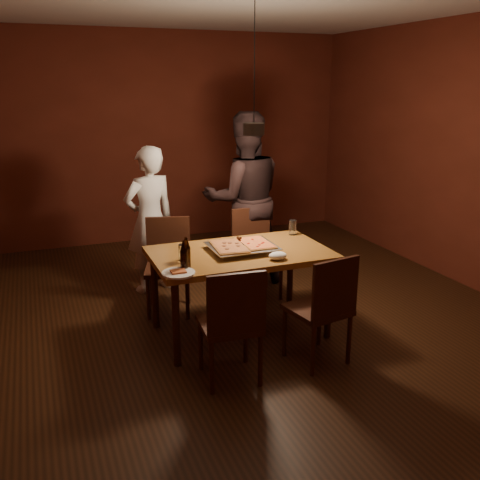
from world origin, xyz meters
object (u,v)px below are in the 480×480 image
object	(u,v)px
diner_white	(150,220)
plate_slice	(178,273)
chair_near_left	(233,316)
pizza_tray	(242,248)
dining_table	(240,259)
beer_bottle_a	(184,255)
diner_dark	(244,199)
pendant_lamp	(254,128)
chair_far_left	(168,256)
chair_far_right	(255,244)
beer_bottle_b	(186,252)
chair_near_right	(325,301)

from	to	relation	value
diner_white	plate_slice	bearing A→B (deg)	68.86
chair_near_left	pizza_tray	bearing A→B (deg)	68.51
dining_table	beer_bottle_a	size ratio (longest dim) A/B	6.48
chair_near_left	diner_dark	world-z (taller)	diner_dark
pizza_tray	dining_table	bearing A→B (deg)	-168.32
plate_slice	pendant_lamp	world-z (taller)	pendant_lamp
chair_far_left	beer_bottle_a	distance (m)	1.07
chair_far_right	plate_slice	world-z (taller)	chair_far_right
beer_bottle_b	diner_dark	size ratio (longest dim) A/B	0.13
beer_bottle_a	beer_bottle_b	xyz separation A→B (m)	(0.03, 0.05, 0.01)
chair_far_right	pizza_tray	world-z (taller)	chair_far_right
chair_far_left	diner_dark	xyz separation A→B (m)	(0.97, 0.46, 0.39)
beer_bottle_a	chair_near_right	bearing A→B (deg)	-26.70
chair_near_left	plate_slice	xyz separation A→B (m)	(-0.28, 0.41, 0.22)
chair_near_left	beer_bottle_a	xyz separation A→B (m)	(-0.21, 0.49, 0.33)
beer_bottle_a	chair_far_right	bearing A→B (deg)	46.08
chair_near_left	diner_white	xyz separation A→B (m)	(-0.14, 2.05, 0.23)
pizza_tray	plate_slice	distance (m)	0.75
dining_table	diner_white	size ratio (longest dim) A/B	0.98
chair_near_left	pendant_lamp	distance (m)	1.67
pizza_tray	pendant_lamp	size ratio (longest dim) A/B	0.50
plate_slice	diner_white	bearing A→B (deg)	85.27
beer_bottle_b	diner_dark	xyz separation A→B (m)	(1.05, 1.43, 0.05)
beer_bottle_a	plate_slice	size ratio (longest dim) A/B	0.92
beer_bottle_a	beer_bottle_b	world-z (taller)	beer_bottle_b
chair_near_left	pizza_tray	world-z (taller)	chair_near_left
chair_far_right	pizza_tray	size ratio (longest dim) A/B	0.88
diner_white	diner_dark	xyz separation A→B (m)	(1.02, -0.08, 0.16)
diner_dark	pizza_tray	bearing A→B (deg)	75.95
diner_white	dining_table	bearing A→B (deg)	94.86
dining_table	chair_near_left	size ratio (longest dim) A/B	3.09
beer_bottle_a	chair_near_left	bearing A→B (deg)	-66.85
pizza_tray	diner_white	size ratio (longest dim) A/B	0.36
pizza_tray	plate_slice	world-z (taller)	pizza_tray
plate_slice	diner_dark	xyz separation A→B (m)	(1.15, 1.56, 0.16)
beer_bottle_a	diner_white	world-z (taller)	diner_white
chair_near_left	plate_slice	distance (m)	0.54
chair_near_right	dining_table	bearing A→B (deg)	107.35
pendant_lamp	chair_far_right	bearing A→B (deg)	65.88
pizza_tray	beer_bottle_b	size ratio (longest dim) A/B	2.27
dining_table	beer_bottle_b	size ratio (longest dim) A/B	6.18
chair_near_left	plate_slice	world-z (taller)	chair_near_left
chair_near_right	diner_white	world-z (taller)	diner_white
pendant_lamp	dining_table	bearing A→B (deg)	-134.52
chair_near_right	beer_bottle_b	xyz separation A→B (m)	(-0.93, 0.53, 0.33)
plate_slice	pendant_lamp	distance (m)	1.43
chair_far_left	plate_slice	size ratio (longest dim) A/B	2.09
beer_bottle_a	diner_white	distance (m)	1.57
pizza_tray	diner_dark	distance (m)	1.30
pendant_lamp	diner_white	bearing A→B (deg)	123.56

